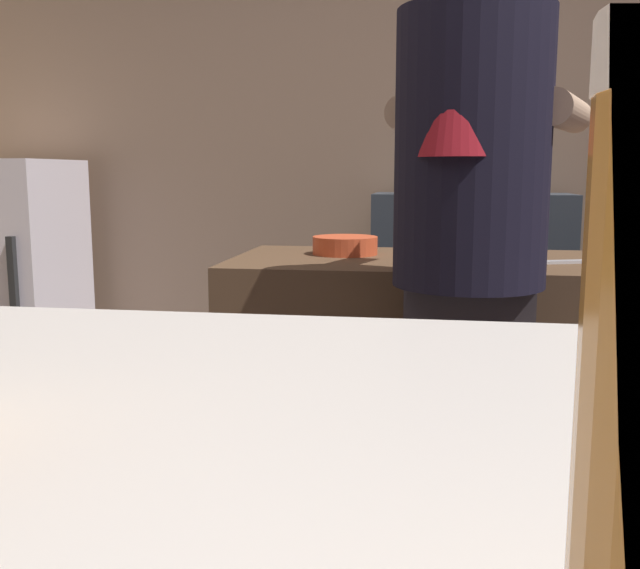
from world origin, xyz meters
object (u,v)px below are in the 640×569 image
Objects in this scene: bartender at (468,242)px; bottle_olive_oil at (526,173)px; mini_fridge at (12,289)px; bottle_hot_sauce at (419,169)px; chefs_knife at (564,262)px; mixing_bowl at (345,245)px.

bartender is 7.40× the size of bottle_olive_oil.
mini_fridge is 4.43× the size of bottle_hot_sauce.
bottle_olive_oil is at bearing 7.11° from bartender.
bottle_olive_oil is (2.35, 0.19, 0.54)m from mini_fridge.
chefs_knife is at bearing -70.01° from bottle_hot_sauce.
bartender reaches higher than chefs_knife.
mixing_bowl is at bearing -28.09° from mini_fridge.
bottle_olive_oil is at bearing 4.62° from mini_fridge.
bottle_hot_sauce is at bearing 4.18° from mini_fridge.
bartender is (2.03, -1.43, 0.39)m from mini_fridge.
chefs_knife is at bearing -23.93° from mini_fridge.
bartender is 0.50m from chefs_knife.
bottle_hot_sauce is at bearing 79.12° from mixing_bowl.
bartender is 1.59m from bottle_hot_sauce.
bartender is at bearing -57.10° from mixing_bowl.
bottle_olive_oil is 0.85× the size of bottle_hot_sauce.
mixing_bowl reaches higher than chefs_knife.
bottle_hot_sauce is at bearing 90.69° from chefs_knife.
mini_fridge is 5.02× the size of chefs_knife.
mini_fridge is 2.55m from chefs_knife.
chefs_knife is 1.04× the size of bottle_olive_oil.
mini_fridge reaches higher than chefs_knife.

